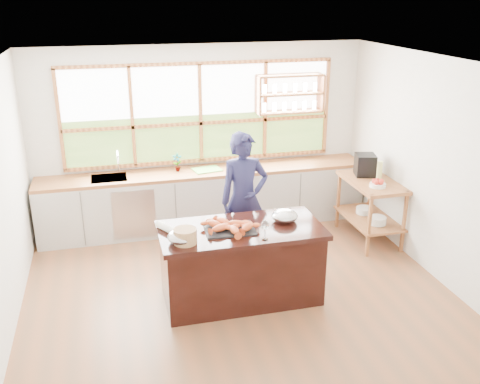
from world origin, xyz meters
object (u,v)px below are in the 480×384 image
object	(u,v)px
cook	(244,199)
wicker_basket	(185,236)
espresso_machine	(365,165)
island	(241,263)

from	to	relation	value
cook	wicker_basket	xyz separation A→B (m)	(-0.94, -1.13, 0.10)
cook	espresso_machine	bearing A→B (deg)	10.45
island	wicker_basket	bearing A→B (deg)	-161.41
cook	wicker_basket	distance (m)	1.47
cook	wicker_basket	world-z (taller)	cook
wicker_basket	island	bearing A→B (deg)	18.59
island	espresso_machine	size ratio (longest dim) A/B	5.96
espresso_machine	wicker_basket	bearing A→B (deg)	-136.46
island	wicker_basket	world-z (taller)	wicker_basket
cook	espresso_machine	world-z (taller)	cook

